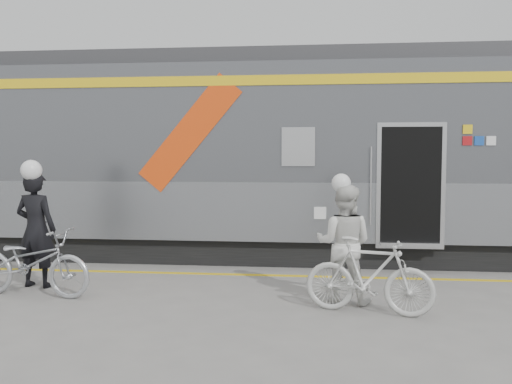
# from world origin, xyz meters

# --- Properties ---
(ground) EXTENTS (90.00, 90.00, 0.00)m
(ground) POSITION_xyz_m (0.00, 0.00, 0.00)
(ground) COLOR slate
(ground) RESTS_ON ground
(train) EXTENTS (24.00, 3.17, 4.10)m
(train) POSITION_xyz_m (0.33, 4.19, 2.05)
(train) COLOR black
(train) RESTS_ON ground
(safety_strip) EXTENTS (24.00, 0.12, 0.01)m
(safety_strip) POSITION_xyz_m (0.00, 2.15, 0.00)
(safety_strip) COLOR yellow
(safety_strip) RESTS_ON ground
(man) EXTENTS (0.72, 0.52, 1.85)m
(man) POSITION_xyz_m (-3.58, 0.96, 0.92)
(man) COLOR black
(man) RESTS_ON ground
(bicycle_left) EXTENTS (2.00, 0.89, 1.02)m
(bicycle_left) POSITION_xyz_m (-3.38, 0.41, 0.51)
(bicycle_left) COLOR #B9BCC1
(bicycle_left) RESTS_ON ground
(woman) EXTENTS (0.95, 0.81, 1.69)m
(woman) POSITION_xyz_m (1.24, 0.58, 0.84)
(woman) COLOR silver
(woman) RESTS_ON ground
(bicycle_right) EXTENTS (1.77, 0.87, 1.02)m
(bicycle_right) POSITION_xyz_m (1.54, 0.03, 0.51)
(bicycle_right) COLOR #BABBB6
(bicycle_right) RESTS_ON ground
(helmet_man) EXTENTS (0.32, 0.32, 0.32)m
(helmet_man) POSITION_xyz_m (-3.58, 0.96, 2.01)
(helmet_man) COLOR white
(helmet_man) RESTS_ON man
(helmet_woman) EXTENTS (0.27, 0.27, 0.27)m
(helmet_woman) POSITION_xyz_m (1.24, 0.58, 1.82)
(helmet_woman) COLOR white
(helmet_woman) RESTS_ON woman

